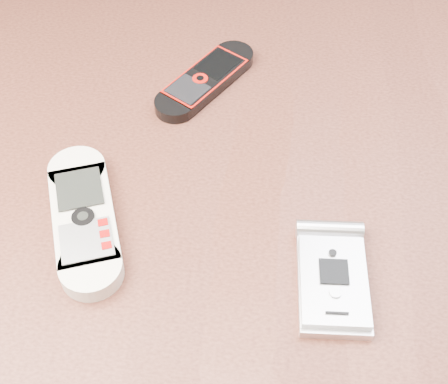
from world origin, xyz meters
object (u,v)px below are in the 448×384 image
(nokia_white, at_px, (84,217))
(motorola_razr, at_px, (333,279))
(table, at_px, (219,263))
(nokia_black_red, at_px, (206,80))

(nokia_white, xyz_separation_m, motorola_razr, (0.21, -0.04, -0.00))
(nokia_white, bearing_deg, table, -0.74)
(table, relative_size, nokia_black_red, 8.61)
(nokia_white, bearing_deg, motorola_razr, -30.75)
(nokia_black_red, relative_size, motorola_razr, 1.29)
(table, xyz_separation_m, motorola_razr, (0.10, -0.08, 0.11))
(table, bearing_deg, nokia_white, -161.72)
(table, xyz_separation_m, nokia_black_red, (-0.03, 0.15, 0.11))
(table, relative_size, nokia_white, 7.54)
(table, height_order, nokia_black_red, nokia_black_red)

